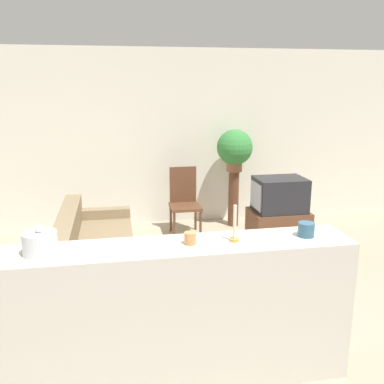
{
  "coord_description": "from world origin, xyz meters",
  "views": [
    {
      "loc": [
        -0.41,
        -3.17,
        2.16
      ],
      "look_at": [
        0.54,
        1.94,
        0.85
      ],
      "focal_mm": 40.0,
      "sensor_mm": 36.0,
      "label": 1
    }
  ],
  "objects_px": {
    "potted_plant": "(235,148)",
    "couch": "(94,255)",
    "wooden_chair": "(184,199)",
    "decorative_bowl": "(40,243)",
    "television": "(279,194)"
  },
  "relations": [
    {
      "from": "decorative_bowl",
      "to": "potted_plant",
      "type": "bearing_deg",
      "value": 56.18
    },
    {
      "from": "wooden_chair",
      "to": "decorative_bowl",
      "type": "bearing_deg",
      "value": -114.77
    },
    {
      "from": "potted_plant",
      "to": "couch",
      "type": "bearing_deg",
      "value": -143.93
    },
    {
      "from": "television",
      "to": "potted_plant",
      "type": "bearing_deg",
      "value": 106.59
    },
    {
      "from": "couch",
      "to": "potted_plant",
      "type": "distance_m",
      "value": 2.75
    },
    {
      "from": "wooden_chair",
      "to": "decorative_bowl",
      "type": "relative_size",
      "value": 4.38
    },
    {
      "from": "television",
      "to": "wooden_chair",
      "type": "distance_m",
      "value": 1.43
    },
    {
      "from": "wooden_chair",
      "to": "potted_plant",
      "type": "height_order",
      "value": "potted_plant"
    },
    {
      "from": "couch",
      "to": "television",
      "type": "xyz_separation_m",
      "value": [
        2.4,
        0.46,
        0.49
      ]
    },
    {
      "from": "couch",
      "to": "potted_plant",
      "type": "height_order",
      "value": "potted_plant"
    },
    {
      "from": "television",
      "to": "decorative_bowl",
      "type": "distance_m",
      "value": 3.56
    },
    {
      "from": "couch",
      "to": "wooden_chair",
      "type": "bearing_deg",
      "value": 45.91
    },
    {
      "from": "television",
      "to": "wooden_chair",
      "type": "xyz_separation_m",
      "value": [
        -1.13,
        0.85,
        -0.23
      ]
    },
    {
      "from": "television",
      "to": "decorative_bowl",
      "type": "bearing_deg",
      "value": -137.75
    },
    {
      "from": "television",
      "to": "decorative_bowl",
      "type": "xyz_separation_m",
      "value": [
        -2.62,
        -2.38,
        0.4
      ]
    }
  ]
}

